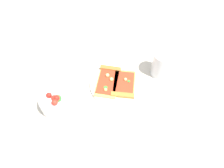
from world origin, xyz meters
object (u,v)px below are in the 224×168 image
at_px(plate, 116,84).
at_px(soda_glass, 161,65).
at_px(pizza_slice_near, 108,79).
at_px(pizza_slice_far, 124,85).
at_px(salad_bowl, 54,103).

bearing_deg(plate, soda_glass, -19.99).
height_order(pizza_slice_near, soda_glass, soda_glass).
xyz_separation_m(pizza_slice_far, soda_glass, (0.18, -0.04, 0.04)).
bearing_deg(soda_glass, salad_bowl, 162.61).
distance_m(pizza_slice_near, soda_glass, 0.24).
bearing_deg(salad_bowl, soda_glass, -17.39).
bearing_deg(pizza_slice_near, soda_glass, -26.60).
relative_size(pizza_slice_far, soda_glass, 1.35).
height_order(pizza_slice_far, salad_bowl, salad_bowl).
xyz_separation_m(pizza_slice_near, pizza_slice_far, (0.03, -0.07, -0.00)).
distance_m(plate, pizza_slice_near, 0.04).
distance_m(plate, soda_glass, 0.21).
xyz_separation_m(salad_bowl, soda_glass, (0.46, -0.14, 0.02)).
distance_m(pizza_slice_near, salad_bowl, 0.25).
bearing_deg(pizza_slice_far, pizza_slice_near, 116.37).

